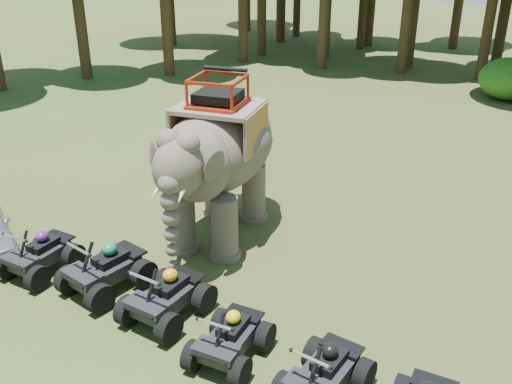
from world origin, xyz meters
TOP-DOWN VIEW (x-y plane):
  - ground at (0.00, 0.00)m, footprint 110.00×110.00m
  - elephant at (-1.61, 1.93)m, footprint 3.44×5.40m
  - atv_0 at (-3.92, -1.82)m, footprint 1.35×1.75m
  - atv_1 at (-2.14, -1.46)m, footprint 1.47×1.92m
  - atv_2 at (-0.38, -1.46)m, footprint 1.35×1.81m
  - atv_3 at (1.41, -1.73)m, footprint 1.38×1.75m
  - atv_4 at (3.27, -1.58)m, footprint 1.22×1.66m
  - tree_36 at (-0.37, 22.55)m, footprint 5.20×5.20m

SIDE VIEW (x-z plane):
  - ground at x=0.00m, z-range 0.00..0.00m
  - atv_3 at x=1.41m, z-range 0.00..1.19m
  - atv_4 at x=3.27m, z-range 0.00..1.22m
  - atv_0 at x=-3.92m, z-range 0.00..1.23m
  - atv_2 at x=-0.38m, z-range 0.00..1.31m
  - atv_1 at x=-2.14m, z-range 0.00..1.34m
  - elephant at x=-1.61m, z-range 0.00..4.20m
  - tree_36 at x=-0.37m, z-range 0.00..7.42m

